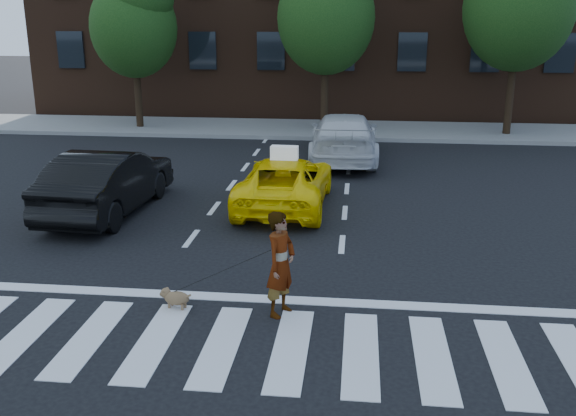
{
  "coord_description": "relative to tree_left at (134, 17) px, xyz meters",
  "views": [
    {
      "loc": [
        1.87,
        -8.13,
        4.62
      ],
      "look_at": [
        0.6,
        3.27,
        1.1
      ],
      "focal_mm": 40.0,
      "sensor_mm": 36.0,
      "label": 1
    }
  ],
  "objects": [
    {
      "name": "ground",
      "position": [
        6.97,
        -17.0,
        -4.44
      ],
      "size": [
        120.0,
        120.0,
        0.0
      ],
      "primitive_type": "plane",
      "color": "black",
      "rests_on": "ground"
    },
    {
      "name": "crosswalk",
      "position": [
        6.97,
        -17.0,
        -4.43
      ],
      "size": [
        13.0,
        2.4,
        0.01
      ],
      "primitive_type": "cube",
      "color": "silver",
      "rests_on": "ground"
    },
    {
      "name": "stop_line",
      "position": [
        6.97,
        -15.4,
        -4.43
      ],
      "size": [
        12.0,
        0.3,
        0.01
      ],
      "primitive_type": "cube",
      "color": "silver",
      "rests_on": "ground"
    },
    {
      "name": "sidewalk_far",
      "position": [
        6.97,
        0.5,
        -4.37
      ],
      "size": [
        30.0,
        4.0,
        0.15
      ],
      "primitive_type": "cube",
      "color": "slate",
      "rests_on": "ground"
    },
    {
      "name": "tree_left",
      "position": [
        0.0,
        0.0,
        0.0
      ],
      "size": [
        3.39,
        3.38,
        6.5
      ],
      "color": "black",
      "rests_on": "ground"
    },
    {
      "name": "tree_mid",
      "position": [
        7.5,
        -0.0,
        0.41
      ],
      "size": [
        3.69,
        3.69,
        7.1
      ],
      "color": "black",
      "rests_on": "ground"
    },
    {
      "name": "taxi",
      "position": [
        7.08,
        -10.0,
        -3.82
      ],
      "size": [
        2.16,
        4.49,
        1.23
      ],
      "primitive_type": "imported",
      "rotation": [
        0.0,
        0.0,
        3.12
      ],
      "color": "#FFD805",
      "rests_on": "ground"
    },
    {
      "name": "black_sedan",
      "position": [
        2.95,
        -10.97,
        -3.67
      ],
      "size": [
        1.86,
        4.73,
        1.53
      ],
      "primitive_type": "imported",
      "rotation": [
        0.0,
        0.0,
        3.09
      ],
      "color": "black",
      "rests_on": "ground"
    },
    {
      "name": "white_suv",
      "position": [
        8.37,
        -4.66,
        -3.68
      ],
      "size": [
        2.25,
        5.28,
        1.52
      ],
      "primitive_type": "imported",
      "rotation": [
        0.0,
        0.0,
        3.17
      ],
      "color": "silver",
      "rests_on": "ground"
    },
    {
      "name": "woman",
      "position": [
        7.69,
        -15.9,
        -3.59
      ],
      "size": [
        0.63,
        0.74,
        1.71
      ],
      "primitive_type": "imported",
      "rotation": [
        0.0,
        0.0,
        1.14
      ],
      "color": "#999999",
      "rests_on": "ground"
    },
    {
      "name": "dog",
      "position": [
        5.95,
        -15.89,
        -4.25
      ],
      "size": [
        0.57,
        0.3,
        0.33
      ],
      "rotation": [
        0.0,
        0.0,
        -0.23
      ],
      "color": "#906D49",
      "rests_on": "ground"
    },
    {
      "name": "taxi_sign",
      "position": [
        7.08,
        -10.2,
        -3.05
      ],
      "size": [
        0.66,
        0.3,
        0.32
      ],
      "primitive_type": "cube",
      "rotation": [
        0.0,
        0.0,
        3.12
      ],
      "color": "white",
      "rests_on": "taxi"
    }
  ]
}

